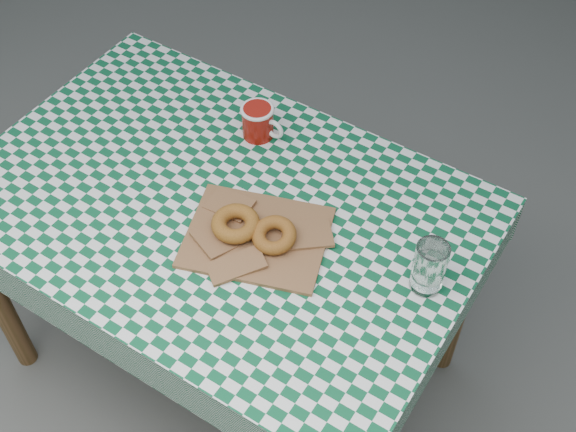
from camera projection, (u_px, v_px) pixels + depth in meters
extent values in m
plane|color=#5B5A55|center=(191.00, 345.00, 2.44)|extent=(60.00, 60.00, 0.00)
cube|color=brown|center=(227.00, 292.00, 2.13)|extent=(1.28, 0.88, 0.75)
cube|color=#0C502E|center=(218.00, 205.00, 1.84)|extent=(1.30, 0.90, 0.01)
cube|color=olive|center=(257.00, 236.00, 1.76)|extent=(0.40, 0.36, 0.02)
torus|color=#9D6120|center=(236.00, 224.00, 1.75)|extent=(0.14, 0.14, 0.04)
torus|color=#935A1E|center=(274.00, 235.00, 1.73)|extent=(0.11, 0.11, 0.03)
cylinder|color=white|center=(429.00, 267.00, 1.63)|extent=(0.08, 0.08, 0.13)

